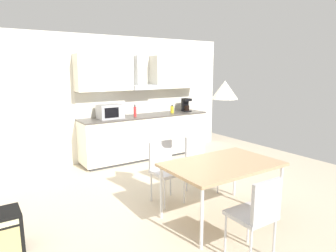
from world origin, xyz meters
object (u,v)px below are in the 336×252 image
bottle_yellow (172,109)px  bottle_red (135,111)px  microwave (110,112)px  dining_table (222,166)px  chair_far_left (164,165)px  pendant_lamp (225,90)px  coffee_maker (186,105)px  chair_near_left (257,210)px  chair_far_right (199,158)px

bottle_yellow → bottle_red: (-0.95, -0.02, 0.03)m
microwave → dining_table: 2.95m
chair_far_left → pendant_lamp: bearing=-69.0°
coffee_maker → chair_far_left: (-1.94, -2.10, -0.54)m
chair_near_left → bottle_yellow: bearing=67.9°
coffee_maker → chair_near_left: bearing=-117.2°
bottle_red → dining_table: 2.90m
bottle_yellow → dining_table: 3.14m
dining_table → pendant_lamp: 0.96m
coffee_maker → bottle_red: size_ratio=1.20×
chair_far_left → chair_far_right: bearing=-0.0°
chair_near_left → pendant_lamp: bearing=69.1°
bottle_red → dining_table: (-0.25, -2.86, -0.34)m
bottle_red → pendant_lamp: pendant_lamp is taller
chair_near_left → bottle_red: bearing=81.2°
bottle_yellow → bottle_red: bearing=-178.5°
bottle_red → chair_far_right: (0.07, -2.02, -0.50)m
microwave → chair_far_left: size_ratio=0.55×
microwave → bottle_yellow: microwave is taller
microwave → bottle_red: (0.52, -0.05, -0.03)m
microwave → coffee_maker: 1.89m
bottle_red → bottle_yellow: bearing=1.5°
coffee_maker → chair_far_right: bearing=-121.8°
pendant_lamp → chair_far_right: bearing=69.3°
bottle_red → pendant_lamp: bearing=-95.0°
microwave → bottle_red: microwave is taller
pendant_lamp → chair_far_left: bearing=111.0°
coffee_maker → chair_far_left: size_ratio=0.34×
microwave → chair_near_left: microwave is taller
dining_table → chair_far_right: 0.91m
dining_table → chair_far_left: 0.92m
chair_near_left → chair_far_left: 1.68m
dining_table → coffee_maker: bearing=61.2°
coffee_maker → chair_far_right: (-1.30, -2.10, -0.54)m
bottle_yellow → chair_near_left: size_ratio=0.21×
dining_table → chair_far_right: bearing=69.3°
chair_far_left → bottle_yellow: bearing=53.4°
chair_far_left → pendant_lamp: 1.43m
dining_table → chair_near_left: bearing=-110.9°
chair_far_right → chair_far_left: (-0.64, 0.00, 0.00)m
bottle_yellow → chair_far_right: bearing=-113.2°
bottle_yellow → dining_table: bearing=-112.5°
pendant_lamp → bottle_yellow: bearing=67.5°
chair_far_left → pendant_lamp: size_ratio=2.72×
bottle_red → chair_far_right: 2.08m
dining_table → pendant_lamp: (-0.00, 0.00, 0.96)m
microwave → chair_near_left: (-0.05, -3.76, -0.53)m
coffee_maker → bottle_yellow: coffee_maker is taller
chair_near_left → pendant_lamp: pendant_lamp is taller
bottle_yellow → pendant_lamp: bearing=-112.5°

